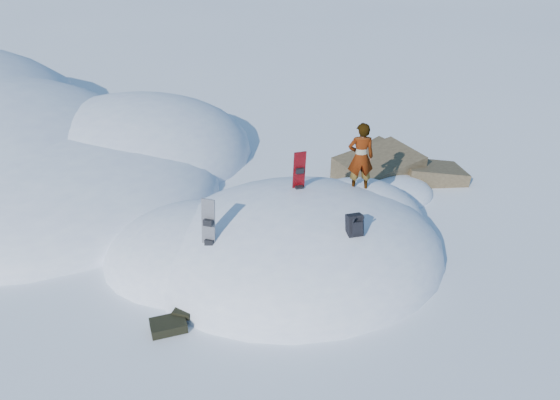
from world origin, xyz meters
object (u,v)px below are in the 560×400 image
object	(u,v)px
backpack	(355,225)
person	(361,157)
snowboard_red	(299,181)
snowboard_dark	(209,234)

from	to	relation	value
backpack	person	size ratio (longest dim) A/B	0.31
snowboard_red	backpack	world-z (taller)	snowboard_red
snowboard_red	backpack	bearing A→B (deg)	-75.71
snowboard_red	backpack	xyz separation A→B (m)	(0.59, -2.00, -0.17)
snowboard_dark	backpack	size ratio (longest dim) A/B	2.93
snowboard_red	snowboard_dark	distance (m)	2.67
snowboard_dark	person	world-z (taller)	person
snowboard_red	snowboard_dark	xyz separation A→B (m)	(-2.32, -1.28, -0.32)
snowboard_dark	person	xyz separation A→B (m)	(3.88, 1.37, 0.71)
backpack	person	world-z (taller)	person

